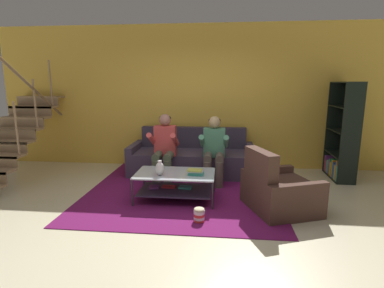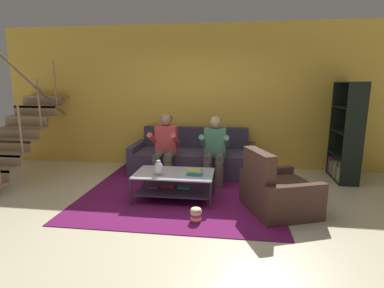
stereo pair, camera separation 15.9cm
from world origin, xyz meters
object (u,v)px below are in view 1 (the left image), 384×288
Objects in this scene: person_seated_right at (214,147)px; popcorn_tub at (199,215)px; couch at (192,158)px; armchair at (278,191)px; coffee_table at (175,182)px; person_seated_left at (164,145)px; book_stack at (196,172)px; bookshelf at (343,145)px; vase at (160,168)px.

person_seated_right is 6.02× the size of popcorn_tub.
armchair reaches higher than couch.
armchair is (1.37, -1.63, -0.02)m from couch.
person_seated_right reaches higher than popcorn_tub.
person_seated_left is at bearing 110.81° from coffee_table.
book_stack is 2.98m from bookshelf.
coffee_table is 5.37× the size of vase.
person_seated_left is at bearing -170.77° from bookshelf.
vase is 0.19× the size of armchair.
bookshelf is at bearing 48.46° from armchair.
person_seated_right is at bearing -167.34° from bookshelf.
couch is at bearing 85.19° from coffee_table.
armchair is 1.18m from popcorn_tub.
vase is at bearing -172.56° from book_stack.
popcorn_tub is (0.62, -0.59, -0.43)m from vase.
couch is 2.15m from popcorn_tub.
coffee_table is (-0.12, -1.40, -0.01)m from couch.
coffee_table is 4.94× the size of book_stack.
person_seated_left reaches higher than armchair.
armchair is at bearing -3.31° from vase.
bookshelf reaches higher than vase.
couch is at bearing 98.18° from popcorn_tub.
coffee_table is 0.37m from book_stack.
couch is 0.79m from person_seated_left.
book_stack is 0.76m from popcorn_tub.
vase is 1.13× the size of popcorn_tub.
armchair reaches higher than coffee_table.
person_seated_left is (-0.44, -0.55, 0.37)m from couch.
book_stack is at bearing 7.44° from vase.
book_stack reaches higher than coffee_table.
book_stack reaches higher than popcorn_tub.
person_seated_right is (0.88, -0.00, -0.01)m from person_seated_left.
person_seated_right is 0.97m from book_stack.
armchair reaches higher than book_stack.
person_seated_left reaches higher than person_seated_right.
coffee_table is 0.34m from vase.
couch is 1.49m from book_stack.
popcorn_tub is (0.42, -0.72, -0.18)m from coffee_table.
person_seated_right reaches higher than couch.
book_stack is 0.14× the size of bookshelf.
armchair reaches higher than popcorn_tub.
couch is 9.98× the size of book_stack.
armchair is at bearing -49.54° from person_seated_right.
coffee_table is 3.24m from bookshelf.
book_stack is at bearing -150.83° from bookshelf.
armchair is (1.17, -0.16, -0.19)m from book_stack.
coffee_table is at bearing 34.68° from vase.
person_seated_right is 1.47m from armchair.
couch is 2.02× the size of coffee_table.
person_seated_right is 4.92× the size of book_stack.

